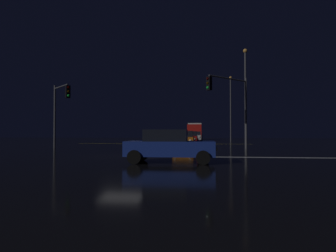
{
  "coord_description": "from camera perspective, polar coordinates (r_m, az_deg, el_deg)",
  "views": [
    {
      "loc": [
        4.84,
        -17.9,
        1.44
      ],
      "look_at": [
        1.53,
        11.81,
        2.06
      ],
      "focal_mm": 32.43,
      "sensor_mm": 36.0,
      "label": 1
    }
  ],
  "objects": [
    {
      "name": "traffic_signal_ne",
      "position": [
        25.38,
        11.75,
        5.18
      ],
      "size": [
        3.52,
        3.52,
        6.11
      ],
      "color": "#4C4C51",
      "rests_on": "ground"
    },
    {
      "name": "centre_line_ns",
      "position": [
        38.04,
        -0.95,
        -3.35
      ],
      "size": [
        22.0,
        0.15,
        0.01
      ],
      "color": "yellow",
      "rests_on": "ground"
    },
    {
      "name": "sedan_red",
      "position": [
        34.87,
        4.06,
        -2.23
      ],
      "size": [
        2.02,
        4.33,
        1.57
      ],
      "color": "maroon",
      "rests_on": "ground"
    },
    {
      "name": "sedan_green",
      "position": [
        41.04,
        4.27,
        -2.08
      ],
      "size": [
        2.02,
        4.33,
        1.57
      ],
      "color": "#14512D",
      "rests_on": "ground"
    },
    {
      "name": "stop_line_north",
      "position": [
        26.59,
        -4.14,
        -4.28
      ],
      "size": [
        0.35,
        14.05,
        0.01
      ],
      "color": "white",
      "rests_on": "ground"
    },
    {
      "name": "traffic_signal_nw",
      "position": [
        28.45,
        -19.6,
        3.93
      ],
      "size": [
        2.62,
        2.62,
        5.76
      ],
      "color": "#4C4C51",
      "rests_on": "ground"
    },
    {
      "name": "sedan_orange",
      "position": [
        28.18,
        3.06,
        -2.49
      ],
      "size": [
        2.02,
        4.33,
        1.57
      ],
      "color": "#C66014",
      "rests_on": "ground"
    },
    {
      "name": "sedan_blue_crossing",
      "position": [
        14.48,
        0.27,
        -3.72
      ],
      "size": [
        4.33,
        2.02,
        1.57
      ],
      "color": "navy",
      "rests_on": "ground"
    },
    {
      "name": "sedan_silver",
      "position": [
        47.6,
        5.18,
        -1.95
      ],
      "size": [
        2.02,
        4.33,
        1.57
      ],
      "color": "#B7B7BC",
      "rests_on": "ground"
    },
    {
      "name": "crosswalk_bar_east",
      "position": [
        18.29,
        17.36,
        -5.65
      ],
      "size": [
        14.05,
        0.4,
        0.01
      ],
      "color": "white",
      "rests_on": "ground"
    },
    {
      "name": "streetlamp_right_near",
      "position": [
        32.3,
        14.35,
        6.47
      ],
      "size": [
        0.44,
        0.44,
        10.04
      ],
      "color": "#424247",
      "rests_on": "ground"
    },
    {
      "name": "ground",
      "position": [
        18.6,
        -8.78,
        -5.77
      ],
      "size": [
        120.0,
        120.0,
        0.1
      ],
      "primitive_type": "cube",
      "color": "black"
    },
    {
      "name": "streetlamp_right_far",
      "position": [
        48.11,
        11.69,
        4.01
      ],
      "size": [
        0.44,
        0.44,
        10.14
      ],
      "color": "#424247",
      "rests_on": "ground"
    },
    {
      "name": "box_truck",
      "position": [
        55.21,
        5.07,
        -0.9
      ],
      "size": [
        2.68,
        8.28,
        3.08
      ],
      "color": "red",
      "rests_on": "ground"
    }
  ]
}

